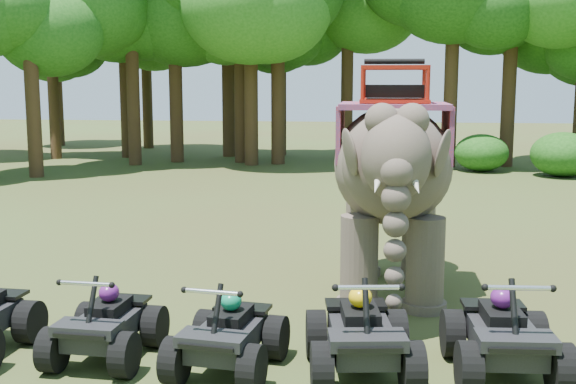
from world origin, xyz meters
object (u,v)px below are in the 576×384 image
(atv_2, at_px, (228,324))
(atv_4, at_px, (504,323))
(atv_3, at_px, (362,323))
(atv_1, at_px, (105,314))
(elephant, at_px, (392,178))

(atv_2, distance_m, atv_4, 3.53)
(atv_3, bearing_deg, atv_2, 175.21)
(atv_4, bearing_deg, atv_1, 177.37)
(atv_2, bearing_deg, atv_1, -179.22)
(atv_3, bearing_deg, atv_4, -2.03)
(atv_2, xyz_separation_m, atv_3, (1.72, 0.10, 0.06))
(atv_1, distance_m, atv_4, 5.24)
(elephant, xyz_separation_m, atv_1, (-3.87, -3.64, -1.42))
(elephant, distance_m, atv_4, 4.04)
(atv_3, xyz_separation_m, atv_4, (1.80, 0.19, 0.00))
(atv_1, height_order, atv_3, atv_3)
(atv_4, bearing_deg, elephant, 107.43)
(atv_4, bearing_deg, atv_3, -177.46)
(elephant, bearing_deg, atv_1, -136.72)
(atv_1, height_order, atv_2, atv_2)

